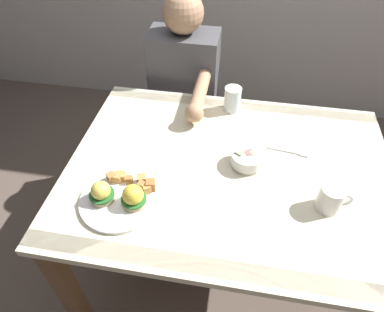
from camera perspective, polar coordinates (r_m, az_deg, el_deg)
ground_plane at (r=1.87m, az=4.42°, el=-17.77°), size 6.00×6.00×0.00m
dining_table at (r=1.35m, az=5.89°, el=-5.15°), size 1.20×0.90×0.74m
eggs_benedict_plate at (r=1.17m, az=-11.89°, el=-6.55°), size 0.27×0.27×0.09m
fruit_bowl at (r=1.27m, az=9.16°, el=-0.45°), size 0.12×0.12×0.06m
coffee_mug at (r=1.19m, az=22.32°, el=-6.50°), size 0.11×0.08×0.09m
fork at (r=1.37m, az=16.19°, el=0.71°), size 0.16×0.04×0.00m
water_glass_near at (r=1.51m, az=6.77°, el=9.20°), size 0.07×0.07×0.11m
diner_person at (r=1.81m, az=-1.35°, el=10.87°), size 0.34×0.54×1.14m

